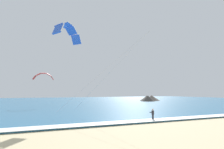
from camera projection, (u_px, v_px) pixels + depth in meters
name	position (u px, v px, depth m)	size (l,w,h in m)	color
sea	(71.00, 102.00, 84.47)	(200.00, 120.00, 0.20)	teal
surf_foam	(176.00, 118.00, 31.30)	(200.00, 2.53, 0.04)	white
surfboard	(153.00, 121.00, 30.38)	(0.85, 1.47, 0.09)	yellow
kitesurfer	(153.00, 114.00, 30.46)	(0.63, 0.62, 1.69)	#232328
kite_primary	(67.00, 30.00, 34.68)	(13.29, 11.37, 13.96)	blue
kite_distant	(44.00, 76.00, 56.47)	(5.50, 1.28, 1.96)	red
headland_right	(149.00, 98.00, 89.67)	(11.45, 10.77, 2.50)	#665B51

